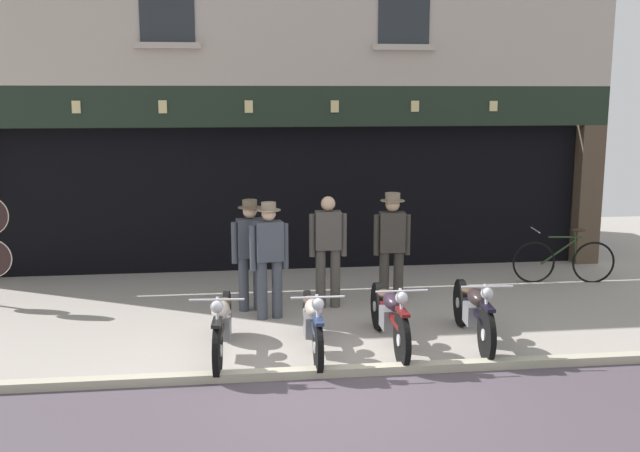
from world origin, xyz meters
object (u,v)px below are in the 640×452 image
(motorcycle_center_right, at_px, (474,310))
(motorcycle_left, at_px, (222,324))
(salesman_left, at_px, (269,255))
(shopkeeper_center, at_px, (328,246))
(salesman_right, at_px, (392,242))
(leaning_bicycle, at_px, (564,260))
(assistant_far_right, at_px, (250,250))
(motorcycle_center, at_px, (390,315))
(motorcycle_center_left, at_px, (313,321))
(advert_board_near, at_px, (434,178))

(motorcycle_center_right, bearing_deg, motorcycle_left, 7.42)
(motorcycle_center_right, distance_m, salesman_left, 2.93)
(shopkeeper_center, bearing_deg, salesman_right, -171.11)
(motorcycle_left, xyz_separation_m, leaning_bicycle, (5.74, 2.92, -0.04))
(motorcycle_left, distance_m, shopkeeper_center, 2.55)
(assistant_far_right, bearing_deg, salesman_right, 174.28)
(motorcycle_center, distance_m, motorcycle_center_right, 1.11)
(leaning_bicycle, bearing_deg, motorcycle_center_left, 129.74)
(motorcycle_left, xyz_separation_m, salesman_right, (2.56, 2.06, 0.53))
(shopkeeper_center, distance_m, salesman_right, 1.00)
(advert_board_near, bearing_deg, shopkeeper_center, -131.90)
(motorcycle_center_right, xyz_separation_m, advert_board_near, (0.69, 4.41, 1.21))
(motorcycle_left, distance_m, advert_board_near, 6.11)
(advert_board_near, bearing_deg, motorcycle_center_left, -121.40)
(motorcycle_left, distance_m, motorcycle_center, 2.10)
(motorcycle_center, distance_m, assistant_far_right, 2.54)
(advert_board_near, bearing_deg, salesman_right, -118.33)
(motorcycle_center, bearing_deg, salesman_right, -103.17)
(salesman_right, height_order, advert_board_near, advert_board_near)
(motorcycle_center_left, height_order, leaning_bicycle, leaning_bicycle)
(motorcycle_center_left, bearing_deg, motorcycle_center_right, -174.79)
(salesman_right, bearing_deg, motorcycle_center, 80.77)
(motorcycle_center, xyz_separation_m, shopkeeper_center, (-0.54, 1.85, 0.51))
(assistant_far_right, bearing_deg, motorcycle_center, 123.23)
(salesman_left, height_order, leaning_bicycle, salesman_left)
(salesman_right, bearing_deg, motorcycle_left, 42.84)
(motorcycle_center, height_order, motorcycle_center_right, motorcycle_center)
(motorcycle_center_left, distance_m, salesman_right, 2.60)
(salesman_left, height_order, salesman_right, salesman_right)
(shopkeeper_center, bearing_deg, motorcycle_center_right, 134.34)
(leaning_bicycle, bearing_deg, assistant_far_right, 107.86)
(motorcycle_left, height_order, leaning_bicycle, leaning_bicycle)
(motorcycle_left, xyz_separation_m, motorcycle_center, (2.10, 0.09, 0.01))
(motorcycle_center_left, xyz_separation_m, salesman_right, (1.45, 2.09, 0.54))
(motorcycle_left, xyz_separation_m, salesman_left, (0.66, 1.49, 0.51))
(shopkeeper_center, relative_size, advert_board_near, 1.56)
(shopkeeper_center, bearing_deg, motorcycle_center_left, 79.03)
(shopkeeper_center, relative_size, assistant_far_right, 1.02)
(motorcycle_center, relative_size, motorcycle_center_right, 1.02)
(motorcycle_center, distance_m, shopkeeper_center, 1.99)
(motorcycle_center_right, distance_m, leaning_bicycle, 3.77)
(motorcycle_left, relative_size, salesman_left, 1.19)
(motorcycle_left, height_order, salesman_left, salesman_left)
(motorcycle_center_right, height_order, shopkeeper_center, shopkeeper_center)
(salesman_left, bearing_deg, salesman_right, -173.09)
(motorcycle_center_right, relative_size, shopkeeper_center, 1.20)
(assistant_far_right, bearing_deg, advert_board_near, -152.39)
(motorcycle_left, distance_m, salesman_right, 3.33)
(motorcycle_center_left, xyz_separation_m, motorcycle_center_right, (2.10, 0.16, 0.01))
(assistant_far_right, height_order, leaning_bicycle, assistant_far_right)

